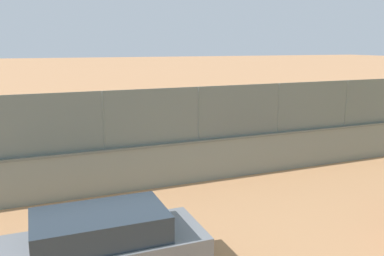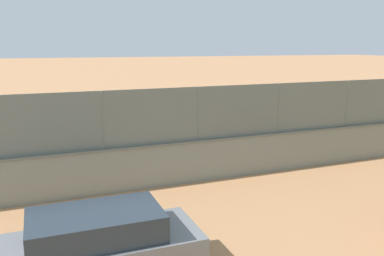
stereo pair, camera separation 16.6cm
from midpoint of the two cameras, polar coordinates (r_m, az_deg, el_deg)
The scene contains 9 objects.
ground_plane at distance 23.54m, azimuth -5.23°, elevation 0.13°, with size 260.00×260.00×0.00m, color tan.
perimeter_wall at distance 13.59m, azimuth -5.69°, elevation -5.30°, with size 22.96×1.08×1.48m.
fence_panel_on_wall at distance 13.20m, azimuth -5.83°, elevation 1.57°, with size 22.56×0.81×1.84m.
player_near_wall_returning at distance 16.00m, azimuth -2.02°, elevation -1.96°, with size 1.04×0.73×1.58m.
player_baseline_waiting at distance 18.66m, azimuth 5.30°, elevation 0.01°, with size 0.71×1.04×1.60m.
sports_ball at distance 14.14m, azimuth -4.75°, elevation -7.28°, with size 0.24×0.24×0.24m, color orange.
spare_ball_by_wall at distance 17.24m, azimuth 12.34°, elevation -4.21°, with size 0.12×0.12×0.12m, color white.
courtside_bench at distance 19.44m, azimuth 18.84°, elevation -1.54°, with size 1.61×0.43×0.87m.
parked_car_grey at distance 8.52m, azimuth -14.42°, elevation -16.07°, with size 4.62×2.00×1.51m.
Camera 1 is at (6.19, 22.21, 4.71)m, focal length 37.84 mm.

